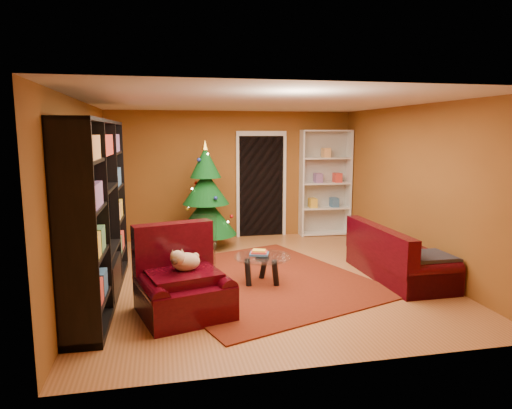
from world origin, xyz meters
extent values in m
cube|color=#99592E|center=(0.00, 0.00, -0.03)|extent=(5.00, 5.50, 0.05)
cube|color=silver|center=(0.00, 0.00, 2.62)|extent=(5.00, 5.50, 0.05)
cube|color=brown|center=(0.00, 2.77, 1.30)|extent=(5.00, 0.05, 2.60)
cube|color=brown|center=(-2.52, 0.00, 1.30)|extent=(0.05, 5.50, 2.60)
cube|color=brown|center=(2.52, 0.00, 1.30)|extent=(0.05, 5.50, 2.60)
cube|color=maroon|center=(-0.07, -0.16, 0.01)|extent=(3.76, 4.05, 0.02)
cube|color=#1E676E|center=(-1.34, 1.52, 0.15)|extent=(0.33, 0.33, 0.29)
cube|color=maroon|center=(-0.58, 2.27, 0.10)|extent=(0.26, 0.26, 0.20)
camera|label=1|loc=(-1.45, -6.52, 2.16)|focal=32.00mm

